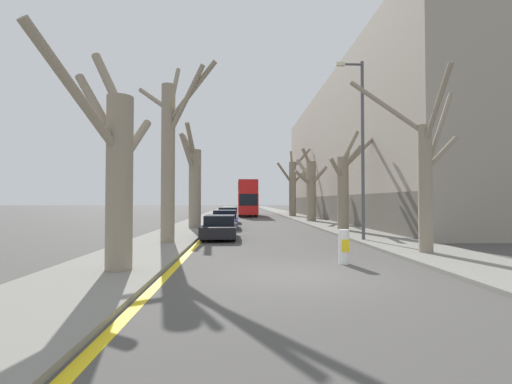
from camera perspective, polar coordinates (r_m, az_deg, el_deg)
The scene contains 18 objects.
ground_plane at distance 9.57m, azimuth 7.93°, elevation -13.63°, with size 300.00×300.00×0.00m, color #4C4947.
sidewalk_left at distance 59.35m, azimuth -6.38°, elevation -3.37°, with size 3.26×120.00×0.12m, color gray.
sidewalk_right at distance 59.67m, azimuth 4.25°, elevation -3.36°, with size 3.26×120.00×0.12m, color gray.
building_facade_right at distance 39.70m, azimuth 17.82°, elevation 6.03°, with size 10.08×42.19×14.35m.
kerb_line_stripe at distance 59.26m, azimuth -4.63°, elevation -3.43°, with size 0.24×120.00×0.01m, color yellow.
street_tree_left_0 at distance 10.20m, azimuth -22.29°, elevation 3.52°, with size 1.92×4.39×6.29m.
street_tree_left_1 at distance 16.46m, azimuth -14.18°, elevation 6.45°, with size 4.06×3.07×8.90m.
street_tree_left_2 at distance 24.50m, azimuth -10.30°, elevation 1.76°, with size 1.39×4.62×7.30m.
street_tree_right_0 at distance 14.23m, azimuth 26.33°, elevation 2.74°, with size 4.32×3.09×6.84m.
street_tree_right_1 at distance 23.18m, azimuth 14.57°, elevation 1.08°, with size 3.90×2.77×6.76m.
street_tree_right_2 at distance 33.08m, azimuth 9.06°, elevation 0.73°, with size 2.97×4.75×7.06m.
street_tree_right_3 at distance 43.49m, azimuth 6.17°, elevation 1.11°, with size 4.35×3.24×8.54m.
double_decker_bus at distance 45.97m, azimuth -1.44°, elevation -0.76°, with size 2.45×10.75×4.60m.
parked_car_0 at distance 18.47m, azimuth -6.06°, elevation -5.88°, with size 1.77×4.10×1.24m.
parked_car_1 at distance 25.05m, azimuth -5.18°, elevation -4.64°, with size 1.84×4.46×1.34m.
parked_car_2 at distance 31.37m, azimuth -4.68°, elevation -3.94°, with size 1.87×3.99×1.41m.
lamp_post at distance 17.89m, azimuth 17.08°, elevation 8.03°, with size 1.40×0.20×8.97m.
traffic_bollard at distance 11.45m, azimuth 14.44°, elevation -8.81°, with size 0.35×0.36×1.09m.
Camera 1 is at (-1.72, -9.20, 2.02)m, focal length 24.00 mm.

